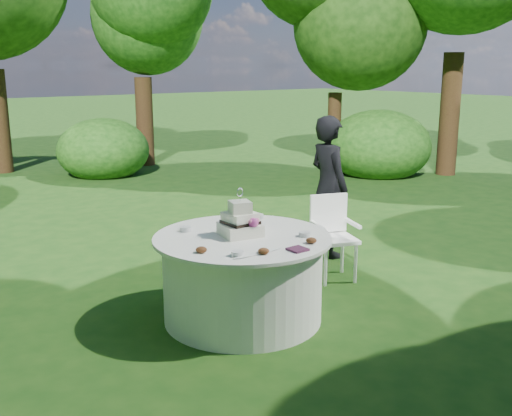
% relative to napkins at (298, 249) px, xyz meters
% --- Properties ---
extents(ground, '(80.00, 80.00, 0.00)m').
position_rel_napkins_xyz_m(ground, '(-0.10, 0.61, -0.78)').
color(ground, '#153C10').
rests_on(ground, ground).
extents(napkins, '(0.14, 0.14, 0.02)m').
position_rel_napkins_xyz_m(napkins, '(0.00, 0.00, 0.00)').
color(napkins, '#481F39').
rests_on(napkins, table).
extents(feather_plume, '(0.48, 0.07, 0.01)m').
position_rel_napkins_xyz_m(feather_plume, '(-0.31, 0.13, -0.00)').
color(feather_plume, white).
rests_on(feather_plume, table).
extents(guest, '(0.48, 0.66, 1.66)m').
position_rel_napkins_xyz_m(guest, '(1.82, 1.50, 0.05)').
color(guest, black).
rests_on(guest, ground).
extents(table, '(1.56, 1.56, 0.77)m').
position_rel_napkins_xyz_m(table, '(-0.10, 0.61, -0.39)').
color(table, white).
rests_on(table, ground).
extents(cake, '(0.39, 0.39, 0.43)m').
position_rel_napkins_xyz_m(cake, '(-0.10, 0.64, 0.10)').
color(cake, white).
rests_on(cake, table).
extents(chair, '(0.54, 0.54, 0.89)m').
position_rel_napkins_xyz_m(chair, '(1.30, 0.91, -0.26)').
color(chair, white).
rests_on(chair, ground).
extents(votives, '(0.96, 0.97, 0.04)m').
position_rel_napkins_xyz_m(votives, '(-0.04, 0.63, 0.01)').
color(votives, silver).
rests_on(votives, table).
extents(petal_cups, '(0.96, 1.08, 0.05)m').
position_rel_napkins_xyz_m(petal_cups, '(-0.12, 0.41, 0.02)').
color(petal_cups, '#562D16').
rests_on(petal_cups, table).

